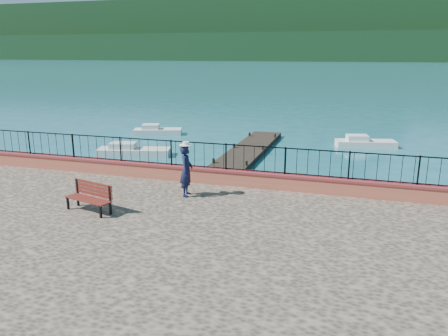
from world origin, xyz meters
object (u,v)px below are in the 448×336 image
Objects in this scene: boat_2 at (366,141)px; boat_3 at (158,129)px; boat_0 at (134,149)px; park_bench at (90,203)px; person at (186,171)px.

boat_3 is (-14.90, 0.06, 0.00)m from boat_2.
park_bench is at bearing -82.01° from boat_0.
boat_2 is at bearing 11.90° from boat_0.
boat_3 is (-6.48, 18.44, -1.08)m from park_bench.
park_bench is 0.45× the size of boat_2.
park_bench is 12.79m from boat_0.
park_bench reaches higher than boat_2.
boat_2 is (8.42, 18.38, -1.08)m from park_bench.
boat_2 is at bearing -30.03° from person.
park_bench reaches higher than boat_3.
park_bench is 19.57m from boat_3.
person reaches higher than boat_2.
person is 0.47× the size of boat_2.
boat_2 is (6.10, 16.06, -1.69)m from person.
boat_3 is at bearing 123.95° from park_bench.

